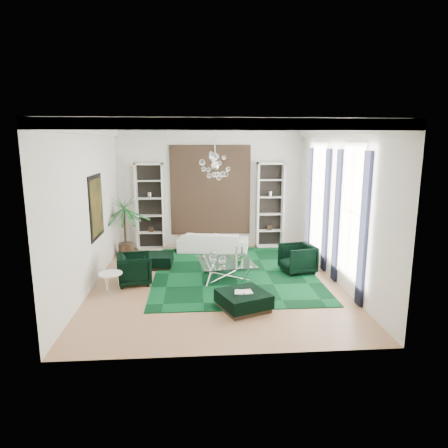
{
  "coord_description": "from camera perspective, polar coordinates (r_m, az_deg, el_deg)",
  "views": [
    {
      "loc": [
        -0.52,
        -9.48,
        3.44
      ],
      "look_at": [
        0.22,
        0.5,
        1.38
      ],
      "focal_mm": 32.0,
      "sensor_mm": 36.0,
      "label": 1
    }
  ],
  "objects": [
    {
      "name": "painting",
      "position": [
        10.49,
        -17.73,
        2.36
      ],
      "size": [
        0.04,
        1.3,
        1.6
      ],
      "primitive_type": "cube",
      "color": "black",
      "rests_on": "wall_left"
    },
    {
      "name": "wall_left",
      "position": [
        9.92,
        -18.76,
        2.08
      ],
      "size": [
        0.02,
        7.0,
        3.8
      ],
      "primitive_type": "cube",
      "color": "white",
      "rests_on": "ground"
    },
    {
      "name": "armchair_right",
      "position": [
        10.9,
        10.45,
        -4.87
      ],
      "size": [
        0.98,
        0.96,
        0.76
      ],
      "primitive_type": "imported",
      "rotation": [
        0.0,
        0.0,
        -1.38
      ],
      "color": "black",
      "rests_on": "floor"
    },
    {
      "name": "ottoman_side",
      "position": [
        11.37,
        -9.49,
        -5.19
      ],
      "size": [
        0.87,
        0.87,
        0.37
      ],
      "primitive_type": "cube",
      "rotation": [
        0.0,
        0.0,
        -0.05
      ],
      "color": "black",
      "rests_on": "floor"
    },
    {
      "name": "shelving_right",
      "position": [
        13.18,
        6.6,
        2.64
      ],
      "size": [
        0.9,
        0.38,
        2.8
      ],
      "primitive_type": null,
      "color": "white",
      "rests_on": "floor"
    },
    {
      "name": "ceiling",
      "position": [
        9.5,
        -1.15,
        13.86
      ],
      "size": [
        6.0,
        7.0,
        0.02
      ],
      "primitive_type": "cube",
      "color": "white",
      "rests_on": "ground"
    },
    {
      "name": "wall_front",
      "position": [
        6.18,
        0.69,
        -2.78
      ],
      "size": [
        6.0,
        0.02,
        3.8
      ],
      "primitive_type": "cube",
      "color": "white",
      "rests_on": "ground"
    },
    {
      "name": "book",
      "position": [
        8.43,
        2.8,
        -9.63
      ],
      "size": [
        0.37,
        0.25,
        0.03
      ],
      "primitive_type": "cube",
      "color": "white",
      "rests_on": "ottoman_front"
    },
    {
      "name": "side_table",
      "position": [
        9.58,
        -15.82,
        -8.25
      ],
      "size": [
        0.59,
        0.59,
        0.51
      ],
      "primitive_type": "cylinder",
      "rotation": [
        0.0,
        0.0,
        0.13
      ],
      "color": "white",
      "rests_on": "floor"
    },
    {
      "name": "curtain_far_a",
      "position": [
        10.92,
        14.37,
        1.83
      ],
      "size": [
        0.07,
        0.3,
        3.25
      ],
      "primitive_type": "cube",
      "color": "black",
      "rests_on": "floor"
    },
    {
      "name": "curtain_near_b",
      "position": [
        10.14,
        15.86,
        1.01
      ],
      "size": [
        0.07,
        0.3,
        3.25
      ],
      "primitive_type": "cube",
      "color": "black",
      "rests_on": "floor"
    },
    {
      "name": "wall_right",
      "position": [
        10.23,
        16.0,
        2.52
      ],
      "size": [
        0.02,
        7.0,
        3.8
      ],
      "primitive_type": "cube",
      "color": "white",
      "rests_on": "ground"
    },
    {
      "name": "coffee_table",
      "position": [
        10.26,
        0.29,
        -6.61
      ],
      "size": [
        1.5,
        1.5,
        0.46
      ],
      "primitive_type": null,
      "rotation": [
        0.0,
        0.0,
        0.14
      ],
      "color": "white",
      "rests_on": "floor"
    },
    {
      "name": "palm",
      "position": [
        12.43,
        -14.05,
        0.98
      ],
      "size": [
        1.99,
        1.99,
        2.44
      ],
      "primitive_type": null,
      "rotation": [
        0.0,
        0.0,
        0.39
      ],
      "color": "#1A6126",
      "rests_on": "floor"
    },
    {
      "name": "crown_molding",
      "position": [
        9.49,
        -1.15,
        13.19
      ],
      "size": [
        6.0,
        7.0,
        0.18
      ],
      "primitive_type": null,
      "color": "white",
      "rests_on": "ceiling"
    },
    {
      "name": "sofa",
      "position": [
        12.72,
        -1.57,
        -2.57
      ],
      "size": [
        2.31,
        1.24,
        0.64
      ],
      "primitive_type": "imported",
      "rotation": [
        0.0,
        0.0,
        2.96
      ],
      "color": "white",
      "rests_on": "floor"
    },
    {
      "name": "table_plant",
      "position": [
        9.92,
        2.35,
        -5.09
      ],
      "size": [
        0.16,
        0.14,
        0.26
      ],
      "primitive_type": "imported",
      "rotation": [
        0.0,
        0.0,
        -0.18
      ],
      "color": "#1A6126",
      "rests_on": "coffee_table"
    },
    {
      "name": "curtain_far_b",
      "position": [
        12.39,
        12.09,
        3.06
      ],
      "size": [
        0.07,
        0.3,
        3.25
      ],
      "primitive_type": "cube",
      "color": "black",
      "rests_on": "floor"
    },
    {
      "name": "wall_back",
      "position": [
        13.09,
        -1.96,
        4.86
      ],
      "size": [
        6.0,
        0.02,
        3.8
      ],
      "primitive_type": "cube",
      "color": "white",
      "rests_on": "ground"
    },
    {
      "name": "chandelier",
      "position": [
        9.97,
        -1.3,
        8.23
      ],
      "size": [
        0.87,
        0.87,
        0.73
      ],
      "primitive_type": null,
      "rotation": [
        0.0,
        0.0,
        -0.07
      ],
      "color": "white",
      "rests_on": "ceiling"
    },
    {
      "name": "armchair_left",
      "position": [
        10.12,
        -12.69,
        -6.29
      ],
      "size": [
        0.96,
        0.94,
        0.75
      ],
      "primitive_type": "imported",
      "rotation": [
        0.0,
        0.0,
        1.76
      ],
      "color": "black",
      "rests_on": "floor"
    },
    {
      "name": "ottoman_front",
      "position": [
        8.5,
        2.78,
        -10.88
      ],
      "size": [
        1.21,
        1.21,
        0.37
      ],
      "primitive_type": "cube",
      "rotation": [
        0.0,
        0.0,
        0.38
      ],
      "color": "black",
      "rests_on": "floor"
    },
    {
      "name": "window_near",
      "position": [
        9.39,
        17.75,
        1.64
      ],
      "size": [
        0.03,
        1.1,
        2.9
      ],
      "primitive_type": "cube",
      "color": "white",
      "rests_on": "wall_right"
    },
    {
      "name": "curtain_near_a",
      "position": [
        8.72,
        19.33,
        -0.88
      ],
      "size": [
        0.07,
        0.3,
        3.25
      ],
      "primitive_type": "cube",
      "color": "black",
      "rests_on": "floor"
    },
    {
      "name": "tapestry",
      "position": [
        13.04,
        -1.95,
        4.83
      ],
      "size": [
        2.5,
        0.06,
        2.8
      ],
      "primitive_type": "cube",
      "color": "black",
      "rests_on": "wall_back"
    },
    {
      "name": "rug",
      "position": [
        10.81,
        1.42,
        -6.87
      ],
      "size": [
        4.2,
        5.0,
        0.02
      ],
      "primitive_type": "cube",
      "color": "black",
      "rests_on": "floor"
    },
    {
      "name": "shelving_left",
      "position": [
        13.03,
        -10.52,
        2.42
      ],
      "size": [
        0.9,
        0.38,
        2.8
      ],
      "primitive_type": null,
      "color": "white",
      "rests_on": "floor"
    },
    {
      "name": "ceiling_medallion",
      "position": [
        9.8,
        -1.25,
        13.56
      ],
      "size": [
        0.9,
        0.9,
        0.05
      ],
      "primitive_type": "cylinder",
      "color": "white",
      "rests_on": "ceiling"
    },
    {
      "name": "window_far",
      "position": [
        11.63,
        13.38,
        3.7
      ],
      "size": [
        0.03,
        1.1,
        2.9
      ],
      "primitive_type": "cube",
      "color": "white",
      "rests_on": "wall_right"
    },
    {
      "name": "floor",
      "position": [
        10.1,
        -1.06,
        -8.35
      ],
      "size": [
        6.0,
        7.0,
        0.02
      ],
      "primitive_type": "cube",
      "color": "tan",
      "rests_on": "ground"
    }
  ]
}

